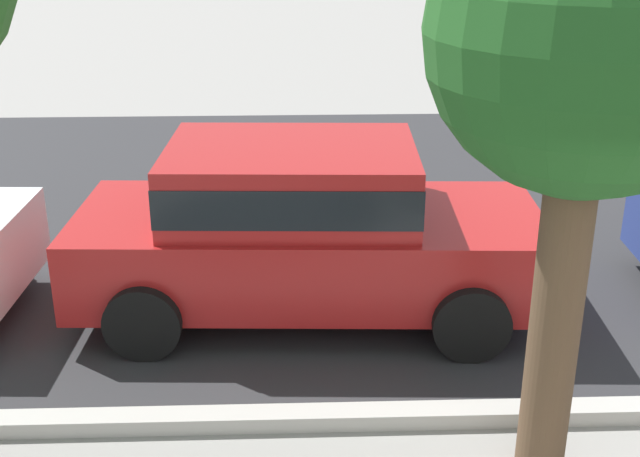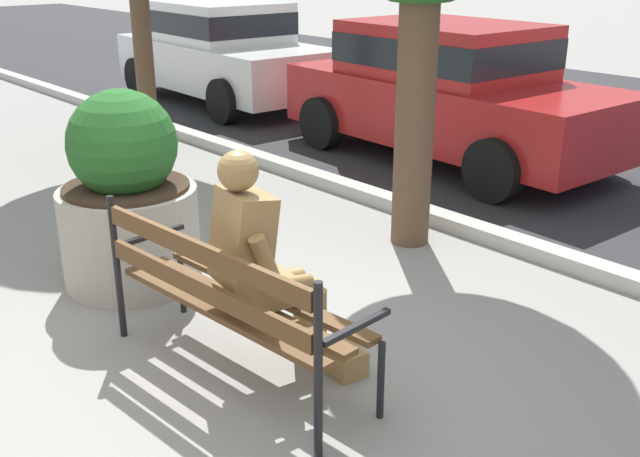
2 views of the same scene
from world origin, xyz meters
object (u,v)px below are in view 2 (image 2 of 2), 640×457
parked_car_red (449,87)px  bronze_statue_seated (268,269)px  parked_car_white (222,49)px  concrete_planter (128,201)px  park_bench (226,293)px

parked_car_red → bronze_statue_seated: bearing=-61.8°
parked_car_white → concrete_planter: bearing=-40.0°
bronze_statue_seated → concrete_planter: concrete_planter is taller
park_bench → concrete_planter: (-1.58, 0.24, 0.09)m
parked_car_white → parked_car_red: (4.61, 0.00, 0.00)m
concrete_planter → parked_car_red: size_ratio=0.35×
bronze_statue_seated → parked_car_white: 8.34m
parked_car_red → park_bench: bearing=-64.0°
concrete_planter → parked_car_white: (-5.32, 4.47, 0.20)m
bronze_statue_seated → parked_car_white: bearing=147.4°
concrete_planter → parked_car_white: 6.95m
bronze_statue_seated → parked_car_red: size_ratio=0.33×
park_bench → parked_car_red: parked_car_red is taller
bronze_statue_seated → concrete_planter: (-1.70, 0.03, -0.03)m
park_bench → parked_car_white: bearing=145.7°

